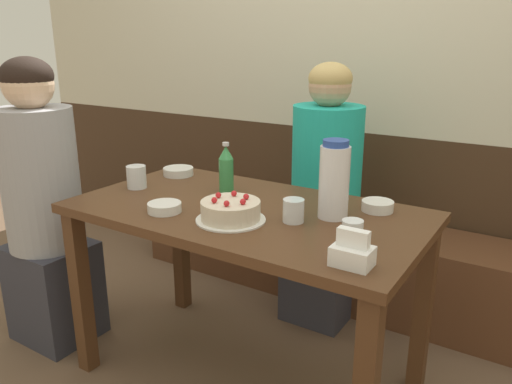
{
  "coord_description": "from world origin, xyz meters",
  "views": [
    {
      "loc": [
        0.96,
        -1.43,
        1.32
      ],
      "look_at": [
        0.01,
        0.05,
        0.78
      ],
      "focal_mm": 35.0,
      "sensor_mm": 36.0,
      "label": 1
    }
  ],
  "objects_px": {
    "soju_bottle": "(226,168)",
    "person_teal_shirt": "(325,203)",
    "bowl_soup_white": "(378,206)",
    "glass_water_tall": "(352,233)",
    "birthday_cake": "(231,211)",
    "glass_tumbler_short": "(293,211)",
    "glass_shot_small": "(137,177)",
    "water_pitcher": "(334,180)",
    "person_pale_blue_shirt": "(45,212)",
    "bench_seat": "(333,257)",
    "bowl_rice_small": "(178,171)",
    "napkin_holder": "(352,253)",
    "bowl_side_dish": "(165,207)"
  },
  "relations": [
    {
      "from": "bench_seat",
      "to": "glass_shot_small",
      "type": "height_order",
      "value": "glass_shot_small"
    },
    {
      "from": "glass_tumbler_short",
      "to": "water_pitcher",
      "type": "bearing_deg",
      "value": 50.42
    },
    {
      "from": "bench_seat",
      "to": "birthday_cake",
      "type": "relative_size",
      "value": 9.49
    },
    {
      "from": "water_pitcher",
      "to": "person_teal_shirt",
      "type": "xyz_separation_m",
      "value": [
        -0.27,
        0.53,
        -0.28
      ]
    },
    {
      "from": "birthday_cake",
      "to": "soju_bottle",
      "type": "height_order",
      "value": "soju_bottle"
    },
    {
      "from": "bench_seat",
      "to": "bowl_soup_white",
      "type": "bearing_deg",
      "value": -55.47
    },
    {
      "from": "water_pitcher",
      "to": "bowl_soup_white",
      "type": "relative_size",
      "value": 2.4
    },
    {
      "from": "bench_seat",
      "to": "napkin_holder",
      "type": "height_order",
      "value": "napkin_holder"
    },
    {
      "from": "soju_bottle",
      "to": "person_teal_shirt",
      "type": "bearing_deg",
      "value": 65.32
    },
    {
      "from": "bowl_soup_white",
      "to": "soju_bottle",
      "type": "bearing_deg",
      "value": -170.98
    },
    {
      "from": "bench_seat",
      "to": "person_pale_blue_shirt",
      "type": "relative_size",
      "value": 1.81
    },
    {
      "from": "bowl_soup_white",
      "to": "glass_tumbler_short",
      "type": "distance_m",
      "value": 0.33
    },
    {
      "from": "bowl_rice_small",
      "to": "person_teal_shirt",
      "type": "relative_size",
      "value": 0.11
    },
    {
      "from": "bowl_soup_white",
      "to": "person_teal_shirt",
      "type": "xyz_separation_m",
      "value": [
        -0.38,
        0.38,
        -0.16
      ]
    },
    {
      "from": "bowl_soup_white",
      "to": "bowl_rice_small",
      "type": "bearing_deg",
      "value": -179.35
    },
    {
      "from": "napkin_holder",
      "to": "glass_shot_small",
      "type": "distance_m",
      "value": 1.06
    },
    {
      "from": "bench_seat",
      "to": "glass_tumbler_short",
      "type": "distance_m",
      "value": 1.05
    },
    {
      "from": "birthday_cake",
      "to": "glass_tumbler_short",
      "type": "relative_size",
      "value": 3.02
    },
    {
      "from": "water_pitcher",
      "to": "person_teal_shirt",
      "type": "height_order",
      "value": "person_teal_shirt"
    },
    {
      "from": "soju_bottle",
      "to": "napkin_holder",
      "type": "bearing_deg",
      "value": -28.69
    },
    {
      "from": "bench_seat",
      "to": "person_pale_blue_shirt",
      "type": "distance_m",
      "value": 1.43
    },
    {
      "from": "soju_bottle",
      "to": "glass_shot_small",
      "type": "bearing_deg",
      "value": -154.84
    },
    {
      "from": "bowl_rice_small",
      "to": "bowl_side_dish",
      "type": "bearing_deg",
      "value": -54.63
    },
    {
      "from": "bench_seat",
      "to": "bowl_soup_white",
      "type": "height_order",
      "value": "bowl_soup_white"
    },
    {
      "from": "water_pitcher",
      "to": "bowl_rice_small",
      "type": "bearing_deg",
      "value": 170.5
    },
    {
      "from": "glass_tumbler_short",
      "to": "bowl_soup_white",
      "type": "bearing_deg",
      "value": 52.2
    },
    {
      "from": "glass_water_tall",
      "to": "person_pale_blue_shirt",
      "type": "relative_size",
      "value": 0.06
    },
    {
      "from": "soju_bottle",
      "to": "glass_tumbler_short",
      "type": "bearing_deg",
      "value": -22.63
    },
    {
      "from": "water_pitcher",
      "to": "bowl_side_dish",
      "type": "distance_m",
      "value": 0.6
    },
    {
      "from": "glass_shot_small",
      "to": "bowl_soup_white",
      "type": "bearing_deg",
      "value": 15.2
    },
    {
      "from": "napkin_holder",
      "to": "bowl_soup_white",
      "type": "relative_size",
      "value": 0.97
    },
    {
      "from": "soju_bottle",
      "to": "glass_water_tall",
      "type": "relative_size",
      "value": 2.52
    },
    {
      "from": "soju_bottle",
      "to": "person_pale_blue_shirt",
      "type": "xyz_separation_m",
      "value": [
        -0.72,
        -0.34,
        -0.22
      ]
    },
    {
      "from": "glass_water_tall",
      "to": "glass_tumbler_short",
      "type": "xyz_separation_m",
      "value": [
        -0.24,
        0.09,
        -0.0
      ]
    },
    {
      "from": "person_pale_blue_shirt",
      "to": "bowl_soup_white",
      "type": "bearing_deg",
      "value": 18.41
    },
    {
      "from": "birthday_cake",
      "to": "glass_shot_small",
      "type": "height_order",
      "value": "glass_shot_small"
    },
    {
      "from": "water_pitcher",
      "to": "person_pale_blue_shirt",
      "type": "relative_size",
      "value": 0.22
    },
    {
      "from": "birthday_cake",
      "to": "bowl_rice_small",
      "type": "height_order",
      "value": "birthday_cake"
    },
    {
      "from": "napkin_holder",
      "to": "bowl_soup_white",
      "type": "distance_m",
      "value": 0.48
    },
    {
      "from": "glass_tumbler_short",
      "to": "person_pale_blue_shirt",
      "type": "distance_m",
      "value": 1.14
    },
    {
      "from": "bowl_rice_small",
      "to": "glass_tumbler_short",
      "type": "xyz_separation_m",
      "value": [
        0.72,
        -0.25,
        0.02
      ]
    },
    {
      "from": "water_pitcher",
      "to": "birthday_cake",
      "type": "bearing_deg",
      "value": -141.98
    },
    {
      "from": "water_pitcher",
      "to": "bench_seat",
      "type": "bearing_deg",
      "value": 112.21
    },
    {
      "from": "birthday_cake",
      "to": "person_teal_shirt",
      "type": "bearing_deg",
      "value": 89.32
    },
    {
      "from": "napkin_holder",
      "to": "glass_tumbler_short",
      "type": "distance_m",
      "value": 0.37
    },
    {
      "from": "glass_water_tall",
      "to": "birthday_cake",
      "type": "bearing_deg",
      "value": -177.43
    },
    {
      "from": "bench_seat",
      "to": "soju_bottle",
      "type": "bearing_deg",
      "value": -104.69
    },
    {
      "from": "bowl_rice_small",
      "to": "water_pitcher",
      "type": "bearing_deg",
      "value": -9.5
    },
    {
      "from": "bench_seat",
      "to": "glass_tumbler_short",
      "type": "bearing_deg",
      "value": -76.13
    },
    {
      "from": "birthday_cake",
      "to": "person_pale_blue_shirt",
      "type": "relative_size",
      "value": 0.19
    }
  ]
}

